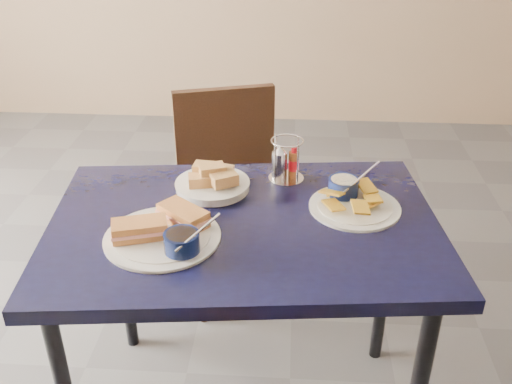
# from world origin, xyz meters

# --- Properties ---
(ground) EXTENTS (6.00, 6.00, 0.00)m
(ground) POSITION_xyz_m (0.00, 0.00, 0.00)
(ground) COLOR #4C4C50
(ground) RESTS_ON ground
(dining_table) EXTENTS (1.14, 0.82, 0.75)m
(dining_table) POSITION_xyz_m (-0.15, -0.14, 0.67)
(dining_table) COLOR black
(dining_table) RESTS_ON ground
(chair_far) EXTENTS (0.50, 0.50, 0.86)m
(chair_far) POSITION_xyz_m (-0.24, 0.56, 0.49)
(chair_far) COLOR black
(chair_far) RESTS_ON ground
(sandwich_plate) EXTENTS (0.32, 0.31, 0.12)m
(sandwich_plate) POSITION_xyz_m (-0.34, -0.24, 0.77)
(sandwich_plate) COLOR white
(sandwich_plate) RESTS_ON dining_table
(plantain_plate) EXTENTS (0.26, 0.26, 0.12)m
(plantain_plate) POSITION_xyz_m (0.15, -0.03, 0.77)
(plantain_plate) COLOR white
(plantain_plate) RESTS_ON dining_table
(bread_basket) EXTENTS (0.22, 0.22, 0.08)m
(bread_basket) POSITION_xyz_m (-0.26, 0.03, 0.78)
(bread_basket) COLOR white
(bread_basket) RESTS_ON dining_table
(condiment_caddy) EXTENTS (0.11, 0.11, 0.14)m
(condiment_caddy) POSITION_xyz_m (-0.04, 0.11, 0.81)
(condiment_caddy) COLOR silver
(condiment_caddy) RESTS_ON dining_table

